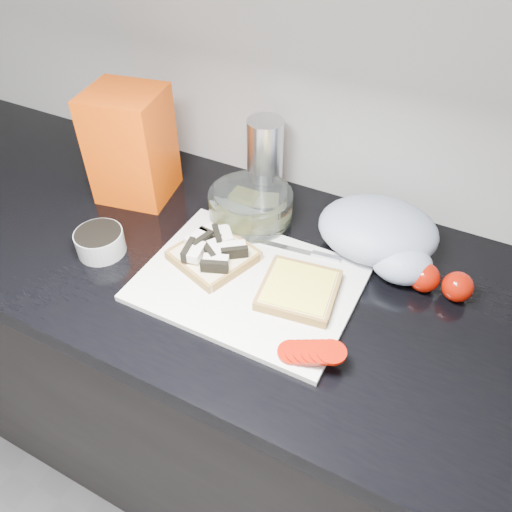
{
  "coord_description": "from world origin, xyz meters",
  "views": [
    {
      "loc": [
        0.33,
        0.56,
        1.58
      ],
      "look_at": [
        0.02,
        1.18,
        0.95
      ],
      "focal_mm": 35.0,
      "sensor_mm": 36.0,
      "label": 1
    }
  ],
  "objects_px": {
    "cutting_board": "(249,282)",
    "steel_canister": "(265,160)",
    "glass_bowl": "(251,208)",
    "bread_bag": "(131,145)"
  },
  "relations": [
    {
      "from": "cutting_board",
      "to": "steel_canister",
      "type": "distance_m",
      "value": 0.31
    },
    {
      "from": "glass_bowl",
      "to": "bread_bag",
      "type": "xyz_separation_m",
      "value": [
        -0.29,
        -0.02,
        0.09
      ]
    },
    {
      "from": "glass_bowl",
      "to": "cutting_board",
      "type": "bearing_deg",
      "value": -63.42
    },
    {
      "from": "steel_canister",
      "to": "glass_bowl",
      "type": "bearing_deg",
      "value": -80.28
    },
    {
      "from": "cutting_board",
      "to": "bread_bag",
      "type": "bearing_deg",
      "value": 157.6
    },
    {
      "from": "glass_bowl",
      "to": "steel_canister",
      "type": "relative_size",
      "value": 0.94
    },
    {
      "from": "cutting_board",
      "to": "glass_bowl",
      "type": "bearing_deg",
      "value": 116.58
    },
    {
      "from": "cutting_board",
      "to": "bread_bag",
      "type": "xyz_separation_m",
      "value": [
        -0.37,
        0.15,
        0.12
      ]
    },
    {
      "from": "cutting_board",
      "to": "bread_bag",
      "type": "distance_m",
      "value": 0.42
    },
    {
      "from": "cutting_board",
      "to": "steel_canister",
      "type": "xyz_separation_m",
      "value": [
        -0.1,
        0.27,
        0.09
      ]
    }
  ]
}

